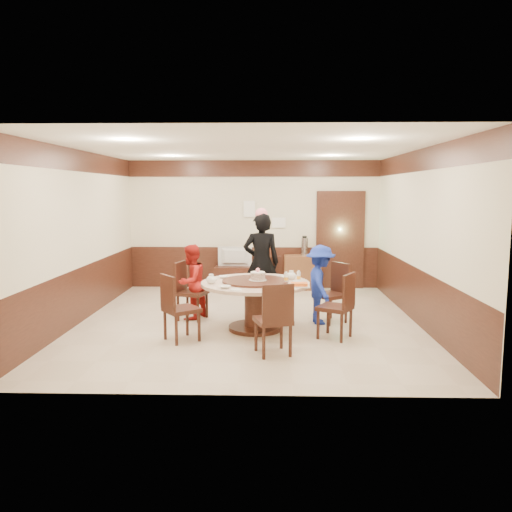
{
  "coord_description": "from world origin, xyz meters",
  "views": [
    {
      "loc": [
        0.35,
        -8.01,
        2.13
      ],
      "look_at": [
        0.13,
        -0.07,
        1.1
      ],
      "focal_mm": 35.0,
      "sensor_mm": 36.0,
      "label": 1
    }
  ],
  "objects_px": {
    "shrimp_platter": "(299,285)",
    "thermos": "(304,247)",
    "person_red": "(191,282)",
    "television": "(235,257)",
    "banquet_table": "(255,296)",
    "birthday_cake": "(258,276)",
    "side_cabinet": "(302,272)",
    "tv_stand": "(235,278)",
    "person_standing": "(261,263)",
    "person_blue": "(320,284)"
  },
  "relations": [
    {
      "from": "banquet_table",
      "to": "person_blue",
      "type": "bearing_deg",
      "value": 21.26
    },
    {
      "from": "shrimp_platter",
      "to": "thermos",
      "type": "xyz_separation_m",
      "value": [
        0.33,
        3.64,
        0.16
      ]
    },
    {
      "from": "television",
      "to": "banquet_table",
      "type": "bearing_deg",
      "value": 102.06
    },
    {
      "from": "person_red",
      "to": "thermos",
      "type": "relative_size",
      "value": 3.3
    },
    {
      "from": "banquet_table",
      "to": "person_blue",
      "type": "relative_size",
      "value": 1.3
    },
    {
      "from": "shrimp_platter",
      "to": "television",
      "type": "height_order",
      "value": "television"
    },
    {
      "from": "person_standing",
      "to": "side_cabinet",
      "type": "height_order",
      "value": "person_standing"
    },
    {
      "from": "thermos",
      "to": "birthday_cake",
      "type": "bearing_deg",
      "value": -106.05
    },
    {
      "from": "birthday_cake",
      "to": "shrimp_platter",
      "type": "height_order",
      "value": "birthday_cake"
    },
    {
      "from": "side_cabinet",
      "to": "shrimp_platter",
      "type": "bearing_deg",
      "value": -94.53
    },
    {
      "from": "person_blue",
      "to": "banquet_table",
      "type": "bearing_deg",
      "value": 105.62
    },
    {
      "from": "banquet_table",
      "to": "thermos",
      "type": "xyz_separation_m",
      "value": [
        0.98,
        3.25,
        0.41
      ]
    },
    {
      "from": "person_standing",
      "to": "birthday_cake",
      "type": "bearing_deg",
      "value": 84.41
    },
    {
      "from": "person_blue",
      "to": "birthday_cake",
      "type": "xyz_separation_m",
      "value": [
        -1.0,
        -0.42,
        0.21
      ]
    },
    {
      "from": "shrimp_platter",
      "to": "television",
      "type": "relative_size",
      "value": 0.4
    },
    {
      "from": "banquet_table",
      "to": "tv_stand",
      "type": "relative_size",
      "value": 1.96
    },
    {
      "from": "shrimp_platter",
      "to": "thermos",
      "type": "distance_m",
      "value": 3.65
    },
    {
      "from": "person_red",
      "to": "television",
      "type": "xyz_separation_m",
      "value": [
        0.55,
        2.59,
        0.09
      ]
    },
    {
      "from": "person_standing",
      "to": "shrimp_platter",
      "type": "distance_m",
      "value": 1.7
    },
    {
      "from": "banquet_table",
      "to": "person_red",
      "type": "relative_size",
      "value": 1.33
    },
    {
      "from": "person_standing",
      "to": "thermos",
      "type": "xyz_separation_m",
      "value": [
        0.9,
        2.04,
        0.06
      ]
    },
    {
      "from": "banquet_table",
      "to": "person_red",
      "type": "distance_m",
      "value": 1.27
    },
    {
      "from": "side_cabinet",
      "to": "person_blue",
      "type": "bearing_deg",
      "value": -87.94
    },
    {
      "from": "banquet_table",
      "to": "person_red",
      "type": "xyz_separation_m",
      "value": [
        -1.09,
        0.63,
        0.09
      ]
    },
    {
      "from": "shrimp_platter",
      "to": "tv_stand",
      "type": "bearing_deg",
      "value": 108.37
    },
    {
      "from": "tv_stand",
      "to": "person_blue",
      "type": "bearing_deg",
      "value": -60.55
    },
    {
      "from": "tv_stand",
      "to": "thermos",
      "type": "distance_m",
      "value": 1.67
    },
    {
      "from": "tv_stand",
      "to": "thermos",
      "type": "bearing_deg",
      "value": 1.13
    },
    {
      "from": "banquet_table",
      "to": "shrimp_platter",
      "type": "xyz_separation_m",
      "value": [
        0.65,
        -0.39,
        0.24
      ]
    },
    {
      "from": "shrimp_platter",
      "to": "side_cabinet",
      "type": "distance_m",
      "value": 3.67
    },
    {
      "from": "tv_stand",
      "to": "thermos",
      "type": "relative_size",
      "value": 2.24
    },
    {
      "from": "person_standing",
      "to": "thermos",
      "type": "bearing_deg",
      "value": -117.91
    },
    {
      "from": "tv_stand",
      "to": "side_cabinet",
      "type": "xyz_separation_m",
      "value": [
        1.48,
        0.03,
        0.12
      ]
    },
    {
      "from": "person_blue",
      "to": "side_cabinet",
      "type": "height_order",
      "value": "person_blue"
    },
    {
      "from": "tv_stand",
      "to": "shrimp_platter",
      "type": "bearing_deg",
      "value": -71.63
    },
    {
      "from": "birthday_cake",
      "to": "side_cabinet",
      "type": "relative_size",
      "value": 0.34
    },
    {
      "from": "shrimp_platter",
      "to": "side_cabinet",
      "type": "bearing_deg",
      "value": 85.47
    },
    {
      "from": "shrimp_platter",
      "to": "person_blue",
      "type": "bearing_deg",
      "value": 63.82
    },
    {
      "from": "shrimp_platter",
      "to": "thermos",
      "type": "bearing_deg",
      "value": 84.89
    },
    {
      "from": "person_blue",
      "to": "thermos",
      "type": "bearing_deg",
      "value": -4.33
    },
    {
      "from": "thermos",
      "to": "side_cabinet",
      "type": "bearing_deg",
      "value": 180.0
    },
    {
      "from": "banquet_table",
      "to": "birthday_cake",
      "type": "distance_m",
      "value": 0.31
    },
    {
      "from": "side_cabinet",
      "to": "person_standing",
      "type": "bearing_deg",
      "value": -113.02
    },
    {
      "from": "television",
      "to": "thermos",
      "type": "bearing_deg",
      "value": -176.44
    },
    {
      "from": "side_cabinet",
      "to": "birthday_cake",
      "type": "bearing_deg",
      "value": -105.44
    },
    {
      "from": "person_red",
      "to": "side_cabinet",
      "type": "height_order",
      "value": "person_red"
    },
    {
      "from": "banquet_table",
      "to": "tv_stand",
      "type": "xyz_separation_m",
      "value": [
        -0.55,
        3.22,
        -0.28
      ]
    },
    {
      "from": "person_blue",
      "to": "side_cabinet",
      "type": "bearing_deg",
      "value": -3.58
    },
    {
      "from": "banquet_table",
      "to": "shrimp_platter",
      "type": "bearing_deg",
      "value": -30.82
    },
    {
      "from": "banquet_table",
      "to": "person_standing",
      "type": "relative_size",
      "value": 0.95
    }
  ]
}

